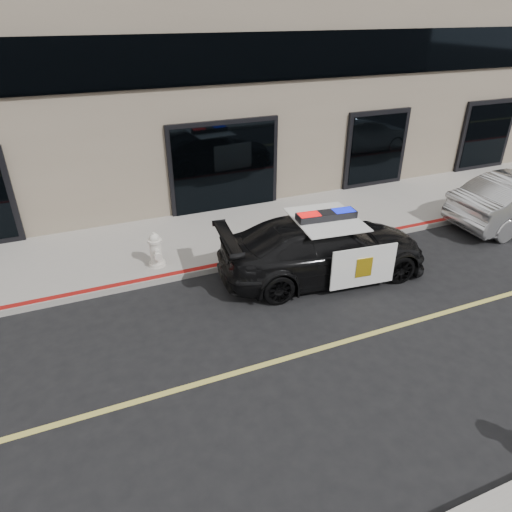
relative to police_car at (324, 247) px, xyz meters
name	(u,v)px	position (x,y,z in m)	size (l,w,h in m)	color
ground	(386,330)	(0.10, -2.41, -0.74)	(120.00, 120.00, 0.00)	black
sidewalk_n	(277,225)	(0.10, 2.84, -0.66)	(60.00, 3.50, 0.15)	gray
police_car	(324,247)	(0.00, 0.00, 0.00)	(3.04, 5.43, 1.65)	black
fire_hydrant	(156,250)	(-3.67, 1.71, -0.17)	(0.40, 0.56, 0.89)	silver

